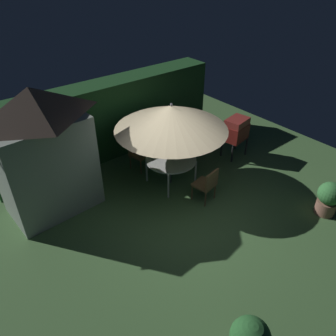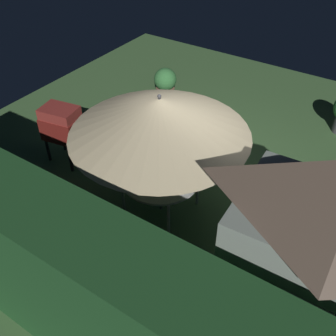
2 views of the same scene
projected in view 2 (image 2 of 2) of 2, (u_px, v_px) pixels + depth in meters
name	position (u px, v px, depth m)	size (l,w,h in m)	color
ground_plane	(210.00, 181.00, 7.37)	(11.00, 11.00, 0.00)	#47703D
hedge_backdrop	(68.00, 280.00, 4.42)	(6.80, 0.85, 2.17)	#1E4C23
garden_shed	(324.00, 269.00, 4.02)	(2.13, 1.46, 2.97)	gray
patio_table	(161.00, 179.00, 6.38)	(1.30, 1.30, 0.74)	white
patio_umbrella	(160.00, 116.00, 5.61)	(2.74, 2.74, 2.24)	#4C4C51
bbq_grill	(62.00, 124.00, 7.34)	(0.78, 0.62, 1.20)	maroon
chair_near_shed	(186.00, 149.00, 7.29)	(0.53, 0.54, 0.90)	olive
chair_far_side	(130.00, 237.00, 5.64)	(0.55, 0.55, 0.90)	olive
potted_plant_by_grill	(165.00, 84.00, 9.46)	(0.55, 0.55, 0.84)	#936651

